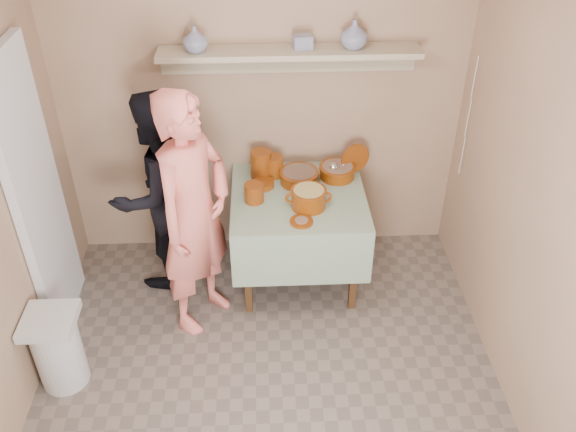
{
  "coord_description": "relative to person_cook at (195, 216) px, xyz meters",
  "views": [
    {
      "loc": [
        0.0,
        -2.4,
        3.18
      ],
      "look_at": [
        0.15,
        0.75,
        0.95
      ],
      "focal_mm": 38.0,
      "sensor_mm": 36.0,
      "label": 1
    }
  ],
  "objects": [
    {
      "name": "ground",
      "position": [
        0.46,
        -0.88,
        -0.88
      ],
      "size": [
        3.5,
        3.5,
        0.0
      ],
      "primitive_type": "plane",
      "color": "#6E6056",
      "rests_on": "ground"
    },
    {
      "name": "tile_panel",
      "position": [
        -1.0,
        0.07,
        0.12
      ],
      "size": [
        0.06,
        0.7,
        2.0
      ],
      "primitive_type": "cube",
      "color": "silver",
      "rests_on": "ground"
    },
    {
      "name": "plate_stack_a",
      "position": [
        0.44,
        0.67,
        -0.01
      ],
      "size": [
        0.16,
        0.16,
        0.21
      ],
      "primitive_type": "cylinder",
      "color": "#692905",
      "rests_on": "serving_table"
    },
    {
      "name": "plate_stack_b",
      "position": [
        0.54,
        0.67,
        -0.04
      ],
      "size": [
        0.14,
        0.14,
        0.17
      ],
      "primitive_type": "cylinder",
      "color": "#692905",
      "rests_on": "serving_table"
    },
    {
      "name": "bowl_stack",
      "position": [
        0.39,
        0.34,
        -0.05
      ],
      "size": [
        0.14,
        0.14,
        0.14
      ],
      "primitive_type": "cylinder",
      "color": "#692905",
      "rests_on": "serving_table"
    },
    {
      "name": "empty_bowl",
      "position": [
        0.46,
        0.52,
        -0.1
      ],
      "size": [
        0.16,
        0.16,
        0.05
      ],
      "primitive_type": "cylinder",
      "color": "#692905",
      "rests_on": "serving_table"
    },
    {
      "name": "propped_lid",
      "position": [
        1.15,
        0.7,
        0.0
      ],
      "size": [
        0.23,
        0.11,
        0.24
      ],
      "primitive_type": "cylinder",
      "rotation": [
        1.53,
        0.0,
        0.37
      ],
      "color": "#692905",
      "rests_on": "serving_table"
    },
    {
      "name": "vase_right",
      "position": [
        1.09,
        0.74,
        0.94
      ],
      "size": [
        0.23,
        0.23,
        0.19
      ],
      "primitive_type": "imported",
      "rotation": [
        0.0,
        0.0,
        0.25
      ],
      "color": "navy",
      "rests_on": "wall_shelf"
    },
    {
      "name": "vase_left",
      "position": [
        0.03,
        0.72,
        0.93
      ],
      "size": [
        0.22,
        0.22,
        0.17
      ],
      "primitive_type": "imported",
      "rotation": [
        0.0,
        0.0,
        0.42
      ],
      "color": "navy",
      "rests_on": "wall_shelf"
    },
    {
      "name": "ceramic_box",
      "position": [
        0.75,
        0.75,
        0.89
      ],
      "size": [
        0.14,
        0.11,
        0.09
      ],
      "primitive_type": "cube",
      "rotation": [
        0.0,
        0.0,
        0.16
      ],
      "color": "navy",
      "rests_on": "wall_shelf"
    },
    {
      "name": "person_cook",
      "position": [
        0.0,
        0.0,
        0.0
      ],
      "size": [
        0.7,
        0.77,
        1.76
      ],
      "primitive_type": "imported",
      "rotation": [
        0.0,
        0.0,
        1.0
      ],
      "color": "#F17468",
      "rests_on": "ground"
    },
    {
      "name": "person_helper",
      "position": [
        -0.3,
        0.45,
        -0.1
      ],
      "size": [
        0.96,
        0.95,
        1.56
      ],
      "primitive_type": "imported",
      "rotation": [
        0.0,
        0.0,
        -2.39
      ],
      "color": "black",
      "rests_on": "ground"
    },
    {
      "name": "room_shell",
      "position": [
        0.46,
        -0.88,
        0.73
      ],
      "size": [
        3.04,
        3.54,
        2.62
      ],
      "color": "tan",
      "rests_on": "ground"
    },
    {
      "name": "serving_table",
      "position": [
        0.71,
        0.4,
        -0.24
      ],
      "size": [
        0.97,
        0.97,
        0.76
      ],
      "color": "#4C2D16",
      "rests_on": "ground"
    },
    {
      "name": "cazuela_meat_a",
      "position": [
        0.72,
        0.57,
        -0.06
      ],
      "size": [
        0.3,
        0.3,
        0.1
      ],
      "color": "#612606",
      "rests_on": "serving_table"
    },
    {
      "name": "cazuela_meat_b",
      "position": [
        1.01,
        0.63,
        -0.06
      ],
      "size": [
        0.28,
        0.28,
        0.1
      ],
      "color": "#612606",
      "rests_on": "serving_table"
    },
    {
      "name": "ladle",
      "position": [
        0.98,
        0.6,
        -0.01
      ],
      "size": [
        0.08,
        0.26,
        0.19
      ],
      "color": "silver",
      "rests_on": "cazuela_meat_b"
    },
    {
      "name": "cazuela_rice",
      "position": [
        0.77,
        0.24,
        -0.03
      ],
      "size": [
        0.33,
        0.25,
        0.14
      ],
      "color": "#612606",
      "rests_on": "serving_table"
    },
    {
      "name": "front_plate",
      "position": [
        0.71,
        0.06,
        -0.11
      ],
      "size": [
        0.16,
        0.16,
        0.03
      ],
      "color": "#692905",
      "rests_on": "serving_table"
    },
    {
      "name": "wall_shelf",
      "position": [
        0.66,
        0.77,
        0.79
      ],
      "size": [
        1.8,
        0.25,
        0.21
      ],
      "color": "tan",
      "rests_on": "room_shell"
    },
    {
      "name": "trash_bin",
      "position": [
        -0.87,
        -0.57,
        -0.6
      ],
      "size": [
        0.32,
        0.32,
        0.56
      ],
      "color": "silver",
      "rests_on": "ground"
    },
    {
      "name": "electrical_cord",
      "position": [
        1.93,
        0.6,
        0.37
      ],
      "size": [
        0.01,
        0.05,
        0.9
      ],
      "color": "silver",
      "rests_on": "wall_shelf"
    }
  ]
}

